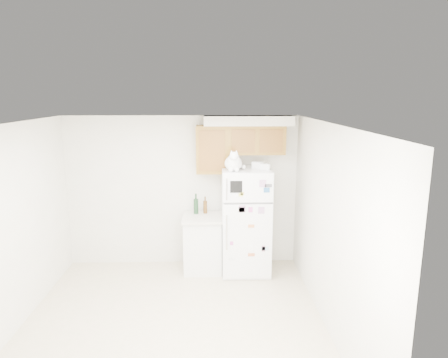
{
  "coord_description": "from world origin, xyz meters",
  "views": [
    {
      "loc": [
        0.5,
        -4.46,
        2.83
      ],
      "look_at": [
        0.68,
        1.55,
        1.55
      ],
      "focal_mm": 32.0,
      "sensor_mm": 36.0,
      "label": 1
    }
  ],
  "objects_px": {
    "base_counter": "(203,243)",
    "storage_box_back": "(258,165)",
    "bottle_amber": "(205,205)",
    "refrigerator": "(246,221)",
    "bottle_green": "(196,204)",
    "cat": "(234,162)",
    "storage_box_front": "(265,167)"
  },
  "relations": [
    {
      "from": "refrigerator",
      "to": "storage_box_front",
      "type": "xyz_separation_m",
      "value": [
        0.28,
        -0.07,
        0.89
      ]
    },
    {
      "from": "refrigerator",
      "to": "base_counter",
      "type": "xyz_separation_m",
      "value": [
        -0.69,
        0.07,
        -0.39
      ]
    },
    {
      "from": "base_counter",
      "to": "storage_box_back",
      "type": "xyz_separation_m",
      "value": [
        0.88,
        -0.02,
        1.29
      ]
    },
    {
      "from": "refrigerator",
      "to": "base_counter",
      "type": "relative_size",
      "value": 1.85
    },
    {
      "from": "refrigerator",
      "to": "cat",
      "type": "distance_m",
      "value": 1.01
    },
    {
      "from": "cat",
      "to": "bottle_green",
      "type": "height_order",
      "value": "cat"
    },
    {
      "from": "storage_box_front",
      "to": "bottle_amber",
      "type": "height_order",
      "value": "storage_box_front"
    },
    {
      "from": "storage_box_back",
      "to": "bottle_green",
      "type": "height_order",
      "value": "storage_box_back"
    },
    {
      "from": "refrigerator",
      "to": "bottle_green",
      "type": "xyz_separation_m",
      "value": [
        -0.8,
        0.2,
        0.24
      ]
    },
    {
      "from": "storage_box_front",
      "to": "bottle_green",
      "type": "height_order",
      "value": "storage_box_front"
    },
    {
      "from": "cat",
      "to": "bottle_green",
      "type": "xyz_separation_m",
      "value": [
        -0.59,
        0.36,
        -0.74
      ]
    },
    {
      "from": "cat",
      "to": "storage_box_front",
      "type": "distance_m",
      "value": 0.5
    },
    {
      "from": "base_counter",
      "to": "bottle_green",
      "type": "xyz_separation_m",
      "value": [
        -0.11,
        0.13,
        0.62
      ]
    },
    {
      "from": "refrigerator",
      "to": "bottle_green",
      "type": "bearing_deg",
      "value": 165.85
    },
    {
      "from": "bottle_amber",
      "to": "base_counter",
      "type": "bearing_deg",
      "value": -105.46
    },
    {
      "from": "storage_box_front",
      "to": "cat",
      "type": "bearing_deg",
      "value": -155.69
    },
    {
      "from": "bottle_green",
      "to": "storage_box_front",
      "type": "bearing_deg",
      "value": -14.24
    },
    {
      "from": "refrigerator",
      "to": "bottle_green",
      "type": "relative_size",
      "value": 5.08
    },
    {
      "from": "bottle_amber",
      "to": "cat",
      "type": "bearing_deg",
      "value": -40.56
    },
    {
      "from": "storage_box_back",
      "to": "bottle_green",
      "type": "relative_size",
      "value": 0.54
    },
    {
      "from": "storage_box_back",
      "to": "bottle_amber",
      "type": "bearing_deg",
      "value": -171.46
    },
    {
      "from": "storage_box_front",
      "to": "bottle_amber",
      "type": "relative_size",
      "value": 0.53
    },
    {
      "from": "bottle_amber",
      "to": "refrigerator",
      "type": "bearing_deg",
      "value": -18.82
    },
    {
      "from": "refrigerator",
      "to": "storage_box_front",
      "type": "height_order",
      "value": "storage_box_front"
    },
    {
      "from": "storage_box_front",
      "to": "base_counter",
      "type": "bearing_deg",
      "value": -174.02
    },
    {
      "from": "refrigerator",
      "to": "bottle_amber",
      "type": "bearing_deg",
      "value": 161.18
    },
    {
      "from": "storage_box_back",
      "to": "storage_box_front",
      "type": "relative_size",
      "value": 1.2
    },
    {
      "from": "base_counter",
      "to": "cat",
      "type": "height_order",
      "value": "cat"
    },
    {
      "from": "cat",
      "to": "storage_box_front",
      "type": "bearing_deg",
      "value": 9.77
    },
    {
      "from": "refrigerator",
      "to": "bottle_green",
      "type": "distance_m",
      "value": 0.86
    },
    {
      "from": "storage_box_front",
      "to": "bottle_amber",
      "type": "bearing_deg",
      "value": 177.01
    },
    {
      "from": "base_counter",
      "to": "storage_box_back",
      "type": "height_order",
      "value": "storage_box_back"
    }
  ]
}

